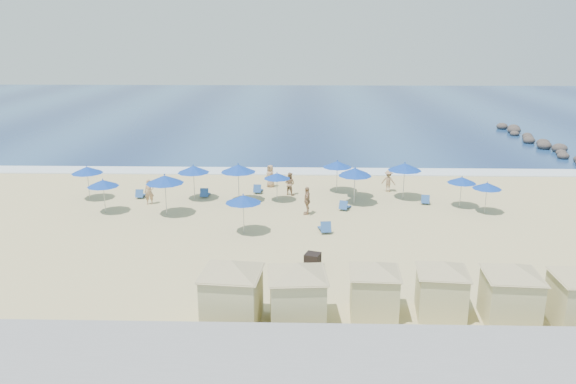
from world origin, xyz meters
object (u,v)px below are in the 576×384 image
(umbrella_9, at_px, (405,167))
(umbrella_2, at_px, (193,169))
(cabana_0, at_px, (232,284))
(beachgoer_0, at_px, (149,192))
(umbrella_3, at_px, (165,179))
(umbrella_12, at_px, (355,171))
(umbrella_11, at_px, (487,186))
(beachgoer_3, at_px, (388,181))
(umbrella_10, at_px, (462,180))
(beachgoer_4, at_px, (270,176))
(umbrella_8, at_px, (355,172))
(umbrella_6, at_px, (243,199))
(umbrella_5, at_px, (277,176))
(umbrella_7, at_px, (337,164))
(cabana_1, at_px, (297,286))
(cabana_2, at_px, (374,282))
(rock_jetty, at_px, (549,147))
(beachgoer_2, at_px, (307,201))
(beachgoer_1, at_px, (290,184))
(cabana_4, at_px, (512,285))
(cabana_3, at_px, (442,281))
(umbrella_1, at_px, (103,183))
(trash_bin, at_px, (313,260))
(umbrella_0, at_px, (87,170))

(umbrella_9, bearing_deg, umbrella_2, -177.73)
(cabana_0, distance_m, beachgoer_0, 17.72)
(umbrella_3, height_order, umbrella_12, umbrella_3)
(umbrella_11, height_order, beachgoer_3, umbrella_11)
(umbrella_10, relative_size, umbrella_12, 0.97)
(beachgoer_4, bearing_deg, umbrella_8, 3.90)
(umbrella_6, relative_size, beachgoer_0, 1.40)
(umbrella_5, relative_size, umbrella_7, 0.87)
(umbrella_3, height_order, umbrella_11, umbrella_3)
(cabana_1, height_order, beachgoer_3, cabana_1)
(cabana_1, bearing_deg, umbrella_6, 106.98)
(beachgoer_3, bearing_deg, cabana_0, 88.75)
(cabana_2, bearing_deg, umbrella_3, 132.08)
(umbrella_7, bearing_deg, umbrella_8, -71.35)
(umbrella_8, bearing_deg, beachgoer_3, 49.27)
(rock_jetty, height_order, umbrella_11, umbrella_11)
(beachgoer_2, bearing_deg, beachgoer_1, -157.44)
(cabana_0, distance_m, beachgoer_1, 18.64)
(rock_jetty, xyz_separation_m, cabana_4, (-16.04, -34.46, 1.23))
(umbrella_8, relative_size, beachgoer_3, 1.61)
(umbrella_7, distance_m, umbrella_11, 10.44)
(cabana_3, distance_m, beachgoer_4, 21.36)
(rock_jetty, relative_size, beachgoer_2, 14.66)
(cabana_1, xyz_separation_m, umbrella_2, (-7.34, 17.20, 0.51))
(umbrella_1, bearing_deg, umbrella_11, 1.31)
(trash_bin, xyz_separation_m, umbrella_9, (6.54, 12.08, 1.95))
(cabana_4, height_order, umbrella_11, cabana_4)
(umbrella_3, xyz_separation_m, umbrella_9, (15.73, 4.06, -0.05))
(umbrella_9, distance_m, umbrella_12, 3.43)
(beachgoer_3, bearing_deg, rock_jetty, -116.21)
(cabana_2, bearing_deg, umbrella_0, 137.72)
(cabana_4, distance_m, beachgoer_0, 24.36)
(cabana_3, relative_size, beachgoer_2, 2.27)
(cabana_3, relative_size, beachgoer_0, 2.41)
(umbrella_2, relative_size, beachgoer_2, 1.38)
(cabana_0, height_order, umbrella_12, cabana_0)
(beachgoer_1, xyz_separation_m, beachgoer_2, (1.22, -4.44, 0.08))
(umbrella_0, relative_size, umbrella_6, 1.02)
(umbrella_3, bearing_deg, umbrella_12, 19.29)
(umbrella_1, relative_size, umbrella_7, 0.95)
(umbrella_7, bearing_deg, beachgoer_0, -165.30)
(umbrella_9, bearing_deg, cabana_0, -119.03)
(trash_bin, bearing_deg, umbrella_12, 94.70)
(cabana_0, bearing_deg, rock_jetty, 52.09)
(rock_jetty, relative_size, umbrella_1, 11.69)
(umbrella_2, height_order, beachgoer_2, umbrella_2)
(cabana_1, distance_m, umbrella_5, 17.07)
(rock_jetty, xyz_separation_m, beachgoer_1, (-25.27, -16.32, 0.47))
(cabana_2, bearing_deg, trash_bin, 116.55)
(cabana_4, bearing_deg, umbrella_7, 107.03)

